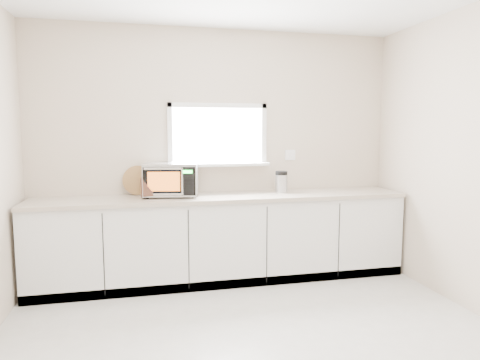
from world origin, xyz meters
name	(u,v)px	position (x,y,z in m)	size (l,w,h in m)	color
back_wall	(218,152)	(0.00, 2.00, 1.36)	(4.00, 0.17, 2.70)	beige
cabinets	(223,240)	(0.00, 1.70, 0.44)	(3.92, 0.60, 0.88)	silver
countertop	(223,197)	(0.00, 1.69, 0.90)	(3.92, 0.64, 0.04)	#B7A897
microwave	(171,179)	(-0.53, 1.77, 1.10)	(0.60, 0.51, 0.35)	black
knife_block	(147,187)	(-0.79, 1.66, 1.04)	(0.12, 0.21, 0.28)	#4E281B
cutting_board	(138,180)	(-0.88, 1.94, 1.08)	(0.31, 0.31, 0.02)	#9D6F3C
coffee_grinder	(281,182)	(0.67, 1.78, 1.04)	(0.14, 0.14, 0.24)	#B4B6BB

